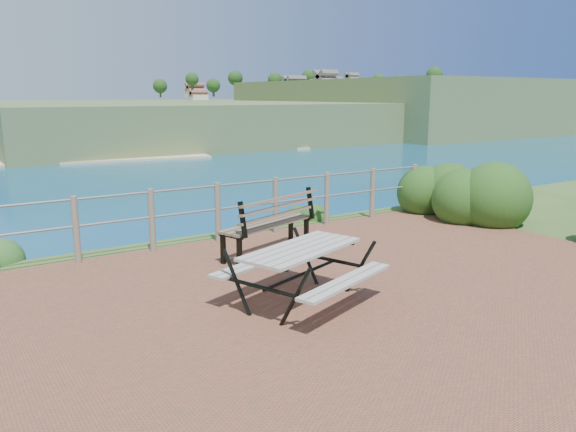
# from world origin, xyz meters

# --- Properties ---
(ground) EXTENTS (10.00, 7.00, 0.12)m
(ground) POSITION_xyz_m (0.00, 0.00, 0.00)
(ground) COLOR brown
(ground) RESTS_ON ground
(safety_railing) EXTENTS (9.40, 0.10, 1.00)m
(safety_railing) POSITION_xyz_m (0.00, 3.35, 0.57)
(safety_railing) COLOR #6B5B4C
(safety_railing) RESTS_ON ground
(distant_bay) EXTENTS (290.00, 232.36, 24.00)m
(distant_bay) POSITION_xyz_m (173.07, 202.61, -1.52)
(distant_bay) COLOR #4A6130
(distant_bay) RESTS_ON ground
(picnic_table) EXTENTS (1.74, 1.34, 0.68)m
(picnic_table) POSITION_xyz_m (-0.47, 0.19, 0.44)
(picnic_table) COLOR #9E988D
(picnic_table) RESTS_ON ground
(park_bench) EXTENTS (1.79, 0.96, 0.98)m
(park_bench) POSITION_xyz_m (0.28, 2.22, 0.65)
(park_bench) COLOR brown
(park_bench) RESTS_ON ground
(shrub_right_front) EXTENTS (1.43, 1.43, 2.03)m
(shrub_right_front) POSITION_xyz_m (4.89, 2.00, 0.00)
(shrub_right_front) COLOR #1D4816
(shrub_right_front) RESTS_ON ground
(shrub_right_edge) EXTENTS (1.25, 1.25, 1.78)m
(shrub_right_edge) POSITION_xyz_m (4.78, 3.16, 0.00)
(shrub_right_edge) COLOR #1D4816
(shrub_right_edge) RESTS_ON ground
(shrub_lip_east) EXTENTS (0.73, 0.73, 0.46)m
(shrub_lip_east) POSITION_xyz_m (2.26, 4.16, 0.00)
(shrub_lip_east) COLOR #1D4816
(shrub_lip_east) RESTS_ON ground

